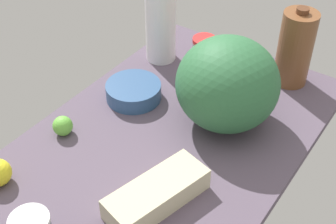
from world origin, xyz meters
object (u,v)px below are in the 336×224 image
chocolate_milk_jug (295,48)px  tumbler_cup (204,58)px  milk_jug (161,25)px  mixing_bowl (134,91)px  egg_carton (157,194)px  lime_far_back (63,126)px  watermelon (227,84)px

chocolate_milk_jug → tumbler_cup: chocolate_milk_jug is taller
chocolate_milk_jug → tumbler_cup: bearing=120.7°
milk_jug → mixing_bowl: bearing=-164.9°
egg_carton → chocolate_milk_jug: size_ratio=1.01×
egg_carton → mixing_bowl: egg_carton is taller
mixing_bowl → chocolate_milk_jug: (39.58, -39.39, 10.67)cm
egg_carton → lime_far_back: size_ratio=4.59×
watermelon → chocolate_milk_jug: watermelon is taller
watermelon → mixing_bowl: 34.05cm
mixing_bowl → egg_carton: bearing=-134.4°
chocolate_milk_jug → mixing_bowl: bearing=135.1°
egg_carton → mixing_bowl: size_ratio=1.53×
mixing_bowl → milk_jug: 28.94cm
watermelon → chocolate_milk_jug: (32.57, -8.24, -1.15)cm
lime_far_back → watermelon: bearing=-48.4°
egg_carton → mixing_bowl: (32.34, 33.02, -0.61)cm
chocolate_milk_jug → watermelon: bearing=165.8°
watermelon → lime_far_back: watermelon is taller
tumbler_cup → mixing_bowl: bearing=151.6°
chocolate_milk_jug → lime_far_back: chocolate_milk_jug is taller
watermelon → chocolate_milk_jug: size_ratio=1.11×
chocolate_milk_jug → lime_far_back: size_ratio=4.56×
milk_jug → chocolate_milk_jug: size_ratio=1.04×
watermelon → milk_jug: bearing=63.8°
watermelon → lime_far_back: size_ratio=5.07×
watermelon → tumbler_cup: (16.83, 18.27, -6.53)cm
mixing_bowl → chocolate_milk_jug: 56.85cm
watermelon → milk_jug: 42.45cm
mixing_bowl → lime_far_back: size_ratio=3.00×
chocolate_milk_jug → tumbler_cup: (-15.73, 26.51, -5.39)cm
chocolate_milk_jug → lime_far_back: bearing=145.1°
mixing_bowl → tumbler_cup: (23.85, -12.88, 5.28)cm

